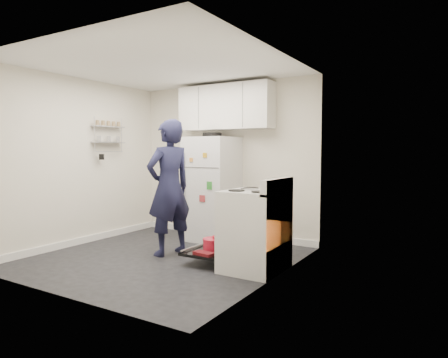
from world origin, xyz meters
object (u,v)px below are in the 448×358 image
Objects in this scene: refrigerator at (212,188)px; open_oven_door at (213,248)px; person at (169,188)px; electric_range at (254,231)px.

open_oven_door is at bearing -56.79° from refrigerator.
refrigerator is at bearing -162.86° from person.
person is at bearing 177.57° from open_oven_door.
electric_range is 0.65× the size of refrigerator.
refrigerator is at bearing 139.72° from electric_range.
refrigerator is (-0.72, 1.10, 0.63)m from open_oven_door.
refrigerator is 1.07m from person.
person reaches higher than open_oven_door.
person is at bearing 178.48° from electric_range.
refrigerator is at bearing 123.21° from open_oven_door.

